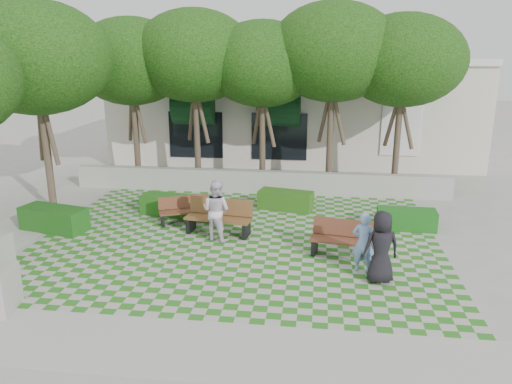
# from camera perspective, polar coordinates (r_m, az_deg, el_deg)

# --- Properties ---
(ground) EXTENTS (90.00, 90.00, 0.00)m
(ground) POSITION_cam_1_polar(r_m,az_deg,el_deg) (14.31, -2.76, -7.00)
(ground) COLOR gray
(ground) RESTS_ON ground
(lawn) EXTENTS (12.00, 12.00, 0.00)m
(lawn) POSITION_cam_1_polar(r_m,az_deg,el_deg) (15.22, -2.11, -5.50)
(lawn) COLOR #2B721E
(lawn) RESTS_ON ground
(sidewalk_south) EXTENTS (16.00, 2.00, 0.01)m
(sidewalk_south) POSITION_cam_1_polar(r_m,az_deg,el_deg) (10.25, -7.48, -17.26)
(sidewalk_south) COLOR #9E9B93
(sidewalk_south) RESTS_ON ground
(sidewalk_west) EXTENTS (2.00, 12.00, 0.01)m
(sidewalk_west) POSITION_cam_1_polar(r_m,az_deg,el_deg) (17.80, -25.70, -3.89)
(sidewalk_west) COLOR #9E9B93
(sidewalk_west) RESTS_ON ground
(retaining_wall) EXTENTS (15.00, 0.36, 0.90)m
(retaining_wall) POSITION_cam_1_polar(r_m,az_deg,el_deg) (19.97, 0.27, 1.17)
(retaining_wall) COLOR #9E9B93
(retaining_wall) RESTS_ON ground
(bench_east) EXTENTS (2.01, 0.99, 1.01)m
(bench_east) POSITION_cam_1_polar(r_m,az_deg,el_deg) (14.15, 10.22, -5.39)
(bench_east) COLOR #562D1D
(bench_east) RESTS_ON ground
(bench_mid) EXTENTS (2.14, 0.99, 1.09)m
(bench_mid) POSITION_cam_1_polar(r_m,az_deg,el_deg) (15.62, -4.25, -2.93)
(bench_mid) COLOR brown
(bench_mid) RESTS_ON ground
(bench_west) EXTENTS (1.77, 1.18, 0.88)m
(bench_west) POSITION_cam_1_polar(r_m,az_deg,el_deg) (16.73, -8.16, -2.09)
(bench_west) COLOR #512D1B
(bench_west) RESTS_ON ground
(hedge_east) EXTENTS (1.86, 0.79, 0.64)m
(hedge_east) POSITION_cam_1_polar(r_m,az_deg,el_deg) (16.76, 16.81, -2.99)
(hedge_east) COLOR #165217
(hedge_east) RESTS_ON ground
(hedge_midright) EXTENTS (2.04, 1.17, 0.67)m
(hedge_midright) POSITION_cam_1_polar(r_m,az_deg,el_deg) (17.98, 3.41, -0.95)
(hedge_midright) COLOR #245015
(hedge_midright) RESTS_ON ground
(hedge_midleft) EXTENTS (2.06, 1.11, 0.69)m
(hedge_midleft) POSITION_cam_1_polar(r_m,az_deg,el_deg) (17.67, -9.83, -1.46)
(hedge_midleft) COLOR #1B4E14
(hedge_midleft) RESTS_ON ground
(hedge_west) EXTENTS (2.28, 1.33, 0.75)m
(hedge_west) POSITION_cam_1_polar(r_m,az_deg,el_deg) (17.18, -22.09, -2.85)
(hedge_west) COLOR #154813
(hedge_west) RESTS_ON ground
(person_blue) EXTENTS (0.64, 0.47, 1.61)m
(person_blue) POSITION_cam_1_polar(r_m,az_deg,el_deg) (13.17, 12.17, -5.68)
(person_blue) COLOR #80A8EA
(person_blue) RESTS_ON ground
(person_dark) EXTENTS (1.01, 0.77, 1.84)m
(person_dark) POSITION_cam_1_polar(r_m,az_deg,el_deg) (12.68, 14.11, -6.15)
(person_dark) COLOR black
(person_dark) RESTS_ON ground
(person_white) EXTENTS (1.09, 0.97, 1.86)m
(person_white) POSITION_cam_1_polar(r_m,az_deg,el_deg) (15.01, -4.59, -2.11)
(person_white) COLOR silver
(person_white) RESTS_ON ground
(tree_row) EXTENTS (17.70, 13.40, 7.41)m
(tree_row) POSITION_cam_1_polar(r_m,az_deg,el_deg) (19.36, -5.47, 14.80)
(tree_row) COLOR #47382B
(tree_row) RESTS_ON ground
(building) EXTENTS (18.00, 8.92, 5.15)m
(building) POSITION_cam_1_polar(r_m,az_deg,el_deg) (27.24, 4.29, 9.61)
(building) COLOR beige
(building) RESTS_ON ground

